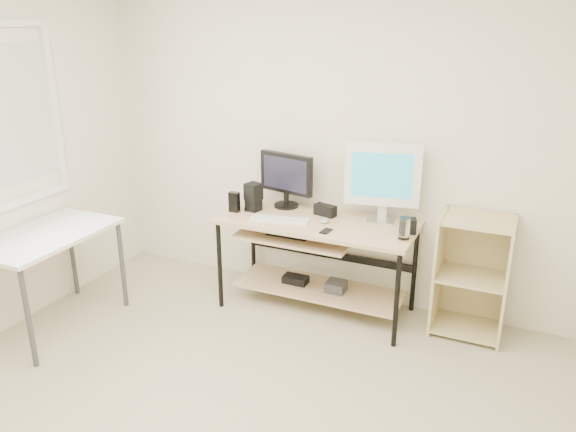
# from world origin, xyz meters

# --- Properties ---
(room) EXTENTS (4.01, 4.01, 2.62)m
(room) POSITION_xyz_m (-0.14, 0.04, 1.32)
(room) COLOR #B7AC8D
(room) RESTS_ON ground
(desk) EXTENTS (1.50, 0.65, 0.75)m
(desk) POSITION_xyz_m (-0.03, 1.66, 0.54)
(desk) COLOR #D1B184
(desk) RESTS_ON ground
(side_table) EXTENTS (0.60, 1.00, 0.75)m
(side_table) POSITION_xyz_m (-1.68, 0.60, 0.67)
(side_table) COLOR white
(side_table) RESTS_ON ground
(shelf_unit) EXTENTS (0.50, 0.40, 0.90)m
(shelf_unit) POSITION_xyz_m (1.15, 1.82, 0.45)
(shelf_unit) COLOR #D4C184
(shelf_unit) RESTS_ON ground
(black_monitor) EXTENTS (0.48, 0.20, 0.44)m
(black_monitor) POSITION_xyz_m (-0.35, 1.86, 1.00)
(black_monitor) COLOR black
(black_monitor) RESTS_ON desk
(white_imac) EXTENTS (0.56, 0.18, 0.60)m
(white_imac) POSITION_xyz_m (0.44, 1.84, 1.10)
(white_imac) COLOR silver
(white_imac) RESTS_ON desk
(keyboard) EXTENTS (0.46, 0.20, 0.02)m
(keyboard) POSITION_xyz_m (-0.26, 1.53, 0.76)
(keyboard) COLOR white
(keyboard) RESTS_ON desk
(mouse) EXTENTS (0.09, 0.12, 0.04)m
(mouse) POSITION_xyz_m (0.07, 1.64, 0.77)
(mouse) COLOR #B5B5BA
(mouse) RESTS_ON desk
(center_speaker) EXTENTS (0.19, 0.12, 0.09)m
(center_speaker) POSITION_xyz_m (0.01, 1.79, 0.79)
(center_speaker) COLOR black
(center_speaker) RESTS_ON desk
(speaker_left) EXTENTS (0.14, 0.14, 0.23)m
(speaker_left) POSITION_xyz_m (-0.55, 1.67, 0.87)
(speaker_left) COLOR black
(speaker_left) RESTS_ON desk
(speaker_right) EXTENTS (0.11, 0.11, 0.11)m
(speaker_right) POSITION_xyz_m (0.69, 1.69, 0.80)
(speaker_right) COLOR black
(speaker_right) RESTS_ON desk
(audio_controller) EXTENTS (0.08, 0.05, 0.16)m
(audio_controller) POSITION_xyz_m (-0.68, 1.58, 0.83)
(audio_controller) COLOR black
(audio_controller) RESTS_ON desk
(volume_puck) EXTENTS (0.07, 0.07, 0.03)m
(volume_puck) POSITION_xyz_m (-0.59, 1.64, 0.76)
(volume_puck) COLOR black
(volume_puck) RESTS_ON desk
(smartphone) EXTENTS (0.07, 0.12, 0.01)m
(smartphone) POSITION_xyz_m (0.14, 1.46, 0.75)
(smartphone) COLOR black
(smartphone) RESTS_ON desk
(coaster) EXTENTS (0.10, 0.10, 0.01)m
(coaster) POSITION_xyz_m (0.69, 1.54, 0.75)
(coaster) COLOR #AE804E
(coaster) RESTS_ON desk
(drinking_glass) EXTENTS (0.08, 0.08, 0.16)m
(drinking_glass) POSITION_xyz_m (0.69, 1.54, 0.83)
(drinking_glass) COLOR white
(drinking_glass) RESTS_ON coaster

